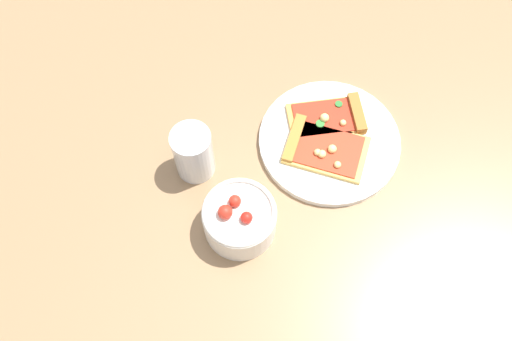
% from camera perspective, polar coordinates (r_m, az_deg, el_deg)
% --- Properties ---
extents(ground_plane, '(2.40, 2.40, 0.00)m').
position_cam_1_polar(ground_plane, '(1.00, 9.47, 0.97)').
color(ground_plane, '#93704C').
rests_on(ground_plane, ground).
extents(plate, '(0.26, 0.26, 0.01)m').
position_cam_1_polar(plate, '(1.01, 7.81, 3.12)').
color(plate, white).
rests_on(plate, ground_plane).
extents(pizza_slice_near, '(0.11, 0.15, 0.02)m').
position_cam_1_polar(pizza_slice_near, '(0.98, 6.95, 2.29)').
color(pizza_slice_near, '#E5B256').
rests_on(pizza_slice_near, plate).
extents(pizza_slice_far, '(0.14, 0.16, 0.02)m').
position_cam_1_polar(pizza_slice_far, '(1.02, 8.10, 5.63)').
color(pizza_slice_far, gold).
rests_on(pizza_slice_far, plate).
extents(salad_bowl, '(0.12, 0.12, 0.09)m').
position_cam_1_polar(salad_bowl, '(0.90, -1.77, -5.16)').
color(salad_bowl, white).
rests_on(salad_bowl, ground_plane).
extents(soda_glass, '(0.07, 0.07, 0.11)m').
position_cam_1_polar(soda_glass, '(0.94, -6.69, 1.83)').
color(soda_glass, silver).
rests_on(soda_glass, ground_plane).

